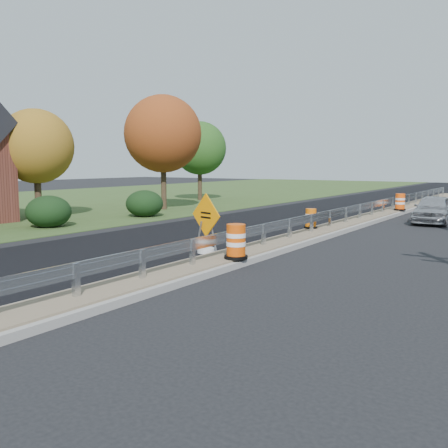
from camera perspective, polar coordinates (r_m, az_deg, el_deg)
The scene contains 15 objects.
ground at distance 17.14m, azimuth 4.53°, elevation -3.13°, with size 140.00×140.00×0.00m, color black.
grass_verge_near at distance 40.73m, azimuth -18.72°, elevation 2.37°, with size 30.00×120.00×0.03m, color #364D21.
milled_overlay at distance 27.94m, azimuth 6.67°, elevation 0.75°, with size 7.20×120.00×0.01m, color black.
median at distance 24.35m, azimuth 13.76°, elevation -0.06°, with size 1.60×55.00×0.23m.
guardrail at distance 25.23m, azimuth 14.58°, elevation 1.56°, with size 0.10×46.15×0.72m.
hedge_mid at distance 24.72m, azimuth -19.41°, elevation 1.36°, with size 2.09×2.09×1.52m, color black.
hedge_north at distance 28.37m, azimuth -9.07°, elevation 2.33°, with size 2.09×2.09×1.52m, color black.
tree_near_yellow at distance 28.64m, azimuth -20.69°, elevation 8.28°, with size 3.96×3.96×5.88m.
tree_near_red at distance 32.65m, azimuth -6.99°, elevation 10.17°, with size 4.95×4.95×7.35m.
tree_near_back at distance 40.75m, azimuth -2.80°, elevation 8.64°, with size 4.29×4.29×6.37m.
caution_sign at distance 16.70m, azimuth -2.06°, elevation -1.60°, with size 1.41×0.61×2.01m.
barrel_median_near at distance 14.52m, azimuth 1.38°, elevation -2.08°, with size 0.69×0.69×1.01m.
barrel_median_mid at distance 21.66m, azimuth 9.89°, elevation 0.58°, with size 0.57×0.57×0.84m.
barrel_median_far at distance 31.33m, azimuth 19.48°, elevation 2.35°, with size 0.68×0.68×0.99m.
car_silver at distance 27.20m, azimuth 22.81°, elevation 1.58°, with size 1.68×4.18×1.42m, color #B5B5BA.
Camera 1 is at (8.22, -14.75, 2.99)m, focal length 40.00 mm.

